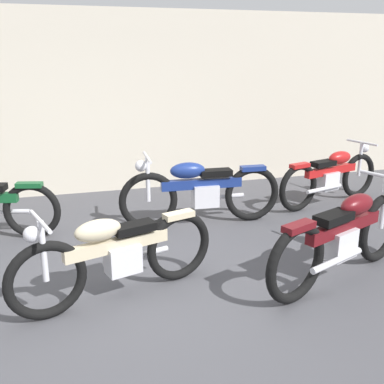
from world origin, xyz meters
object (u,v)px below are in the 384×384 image
(motorcycle_maroon, at_px, (344,236))
(motorcycle_red, at_px, (331,176))
(motorcycle_cream, at_px, (116,254))
(motorcycle_blue, at_px, (200,191))

(motorcycle_maroon, bearing_deg, motorcycle_red, 38.10)
(motorcycle_cream, distance_m, motorcycle_maroon, 2.23)
(motorcycle_red, bearing_deg, motorcycle_cream, -166.81)
(motorcycle_red, bearing_deg, motorcycle_maroon, -135.45)
(motorcycle_maroon, relative_size, motorcycle_red, 1.05)
(motorcycle_blue, relative_size, motorcycle_red, 1.11)
(motorcycle_cream, height_order, motorcycle_maroon, motorcycle_maroon)
(motorcycle_blue, relative_size, motorcycle_maroon, 1.06)
(motorcycle_cream, xyz_separation_m, motorcycle_maroon, (2.22, -0.24, 0.03))
(motorcycle_cream, relative_size, motorcycle_red, 1.00)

